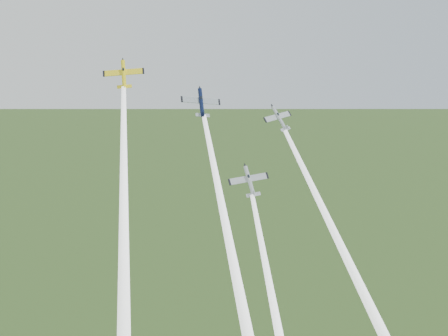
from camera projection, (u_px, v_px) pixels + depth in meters
The scene contains 7 objects.
plane_yellow at pixel (124, 74), 116.50m from camera, with size 8.58×8.51×1.34m, color yellow, non-canonical shape.
smoke_trail_yellow at pixel (124, 223), 102.84m from camera, with size 2.61×2.61×59.17m, color white, non-canonical shape.
plane_navy at pixel (201, 103), 118.47m from camera, with size 8.68×8.61×1.36m, color #0B1433, non-canonical shape.
smoke_trail_navy at pixel (233, 263), 104.74m from camera, with size 2.61×2.61×63.64m, color white, non-canonical shape.
plane_silver_right at pixel (279, 118), 124.80m from camera, with size 7.95×7.89×1.25m, color #B6BCC5, non-canonical shape.
smoke_trail_silver_right at pixel (349, 262), 114.78m from camera, with size 2.61×2.61×62.77m, color white, non-canonical shape.
plane_silver_low at pixel (249, 181), 117.43m from camera, with size 8.74×8.67×1.37m, color #B0B6BE, non-canonical shape.
Camera 1 is at (-47.47, -108.73, 117.58)m, focal length 45.00 mm.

